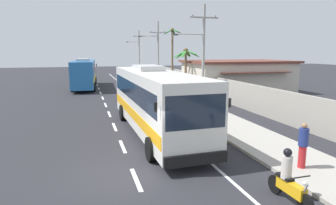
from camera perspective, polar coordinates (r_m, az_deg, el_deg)
The scene contains 16 objects.
ground_plane at distance 11.63m, azimuth -6.79°, elevation -13.28°, with size 160.00×160.00×0.00m, color #28282D.
sidewalk_kerb at distance 22.68m, azimuth 6.25°, elevation -1.56°, with size 3.20×90.00×0.14m, color #A8A399.
lane_markings at distance 26.15m, azimuth -7.67°, elevation -0.20°, with size 3.40×71.60×0.01m.
boundary_wall at distance 27.67m, azimuth 10.48°, elevation 2.46°, with size 0.24×60.00×2.09m, color #9E998E.
coach_bus_foreground at distance 16.42m, azimuth -2.67°, elevation 0.72°, with size 3.22×12.16×3.73m.
coach_bus_far_lane at distance 38.17m, azimuth -15.93°, elevation 5.59°, with size 3.37×11.83×3.69m.
motorcycle_beside_bus at distance 25.15m, azimuth -1.59°, elevation 0.96°, with size 0.56×1.96×1.57m.
motorcycle_trailing at distance 9.93m, azimuth 22.38°, elevation -13.94°, with size 0.56×1.96×1.68m.
pedestrian_near_kerb at distance 30.97m, azimuth -0.27°, elevation 3.44°, with size 0.36×0.36×1.75m.
pedestrian_midwalk at distance 12.42m, azimuth 24.74°, elevation -7.41°, with size 0.36×0.36×1.76m.
utility_pole_mid at distance 26.13m, azimuth 6.66°, elevation 9.92°, with size 4.10×0.24×8.51m.
utility_pole_far at distance 41.36m, azimuth -2.09°, elevation 10.00°, with size 3.96×0.24×8.57m.
utility_pole_distant at distance 57.09m, azimuth -5.72°, elevation 9.86°, with size 3.52×0.24×8.44m.
palm_nearest at distance 31.44m, azimuth 3.49°, elevation 8.41°, with size 3.11×2.96×4.87m.
palm_second at distance 41.86m, azimuth 0.85°, elevation 11.03°, with size 2.62×2.59×7.73m.
roadside_building at distance 33.85m, azimuth 13.25°, elevation 4.97°, with size 11.38×8.04×3.54m.
Camera 1 is at (-1.62, -10.57, 4.58)m, focal length 31.40 mm.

